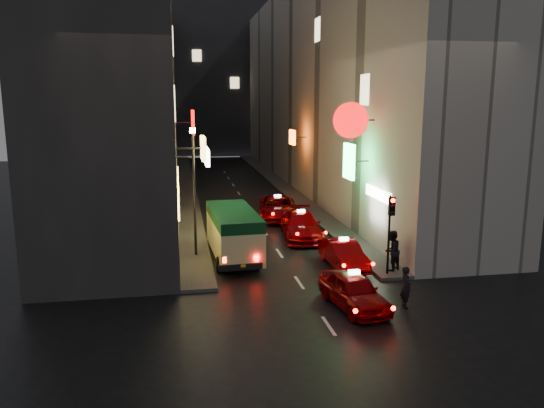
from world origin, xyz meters
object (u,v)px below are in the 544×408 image
traffic_light (391,218)px  pedestrian_crossing (406,284)px  lamp_post (194,183)px  minibus (233,229)px  taxi_near (354,288)px

traffic_light → pedestrian_crossing: bearing=-101.9°
traffic_light → lamp_post: size_ratio=0.56×
lamp_post → minibus: bearing=-19.4°
pedestrian_crossing → lamp_post: 11.23m
minibus → lamp_post: bearing=160.6°
taxi_near → minibus: bearing=118.7°
pedestrian_crossing → traffic_light: (0.70, 3.33, 1.79)m
taxi_near → traffic_light: size_ratio=1.42×
minibus → lamp_post: lamp_post is taller
pedestrian_crossing → lamp_post: size_ratio=0.29×
lamp_post → taxi_near: bearing=-53.5°
minibus → pedestrian_crossing: size_ratio=3.23×
minibus → traffic_light: bearing=-31.3°
minibus → lamp_post: (-1.81, 0.64, 2.18)m
pedestrian_crossing → traffic_light: bearing=-9.7°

